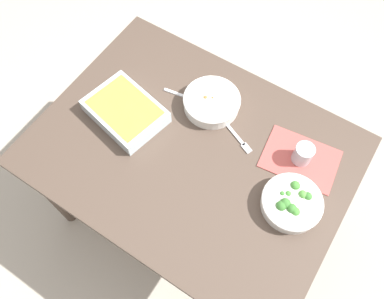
% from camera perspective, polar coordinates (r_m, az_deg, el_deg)
% --- Properties ---
extents(ground_plane, '(6.00, 6.00, 0.00)m').
position_cam_1_polar(ground_plane, '(2.19, -0.00, -8.89)').
color(ground_plane, '#B2A899').
extents(dining_table, '(1.20, 0.90, 0.74)m').
position_cam_1_polar(dining_table, '(1.58, -0.00, -1.49)').
color(dining_table, '#4C3D33').
rests_on(dining_table, ground_plane).
extents(placemat, '(0.30, 0.23, 0.00)m').
position_cam_1_polar(placemat, '(1.54, 15.59, -1.33)').
color(placemat, '#B24C47').
rests_on(placemat, dining_table).
extents(stew_bowl, '(0.23, 0.23, 0.06)m').
position_cam_1_polar(stew_bowl, '(1.58, 2.89, 6.98)').
color(stew_bowl, silver).
rests_on(stew_bowl, dining_table).
extents(broccoli_bowl, '(0.22, 0.22, 0.07)m').
position_cam_1_polar(broccoli_bowl, '(1.43, 14.42, -7.51)').
color(broccoli_bowl, silver).
rests_on(broccoli_bowl, dining_table).
extents(baking_dish, '(0.34, 0.28, 0.06)m').
position_cam_1_polar(baking_dish, '(1.57, -9.76, 5.60)').
color(baking_dish, silver).
rests_on(baking_dish, dining_table).
extents(drink_cup, '(0.07, 0.07, 0.08)m').
position_cam_1_polar(drink_cup, '(1.51, 15.92, -0.73)').
color(drink_cup, '#B2BCC6').
rests_on(drink_cup, dining_table).
extents(spoon_by_stew, '(0.18, 0.05, 0.01)m').
position_cam_1_polar(spoon_by_stew, '(1.62, -0.44, 7.60)').
color(spoon_by_stew, silver).
rests_on(spoon_by_stew, dining_table).
extents(spoon_by_broccoli, '(0.18, 0.06, 0.01)m').
position_cam_1_polar(spoon_by_broccoli, '(1.45, 12.90, -6.75)').
color(spoon_by_broccoli, silver).
rests_on(spoon_by_broccoli, dining_table).
extents(fork_on_table, '(0.17, 0.09, 0.01)m').
position_cam_1_polar(fork_on_table, '(1.53, 6.80, 1.64)').
color(fork_on_table, silver).
rests_on(fork_on_table, dining_table).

